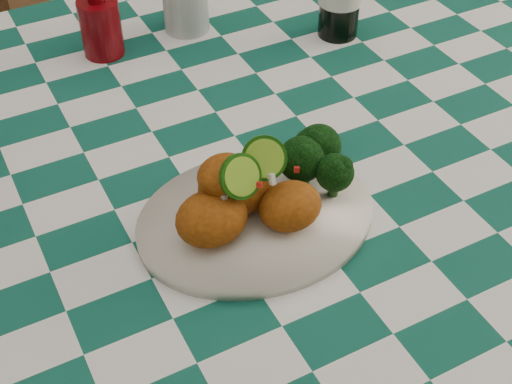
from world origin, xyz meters
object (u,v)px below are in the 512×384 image
ketchup_bottle (99,15)px  wooden_chair_right (183,53)px  fried_chicken_pile (253,183)px  plate (256,219)px  dining_table (187,327)px

ketchup_bottle → wooden_chair_right: wooden_chair_right is taller
fried_chicken_pile → wooden_chair_right: (0.25, 0.85, -0.36)m
plate → dining_table: bearing=105.4°
dining_table → ketchup_bottle: bearing=88.3°
plate → wooden_chair_right: bearing=74.0°
dining_table → fried_chicken_pile: fried_chicken_pile is taller
ketchup_bottle → wooden_chair_right: (0.28, 0.38, -0.36)m
dining_table → fried_chicken_pile: 0.50m
dining_table → wooden_chair_right: wooden_chair_right is taller
plate → ketchup_bottle: size_ratio=2.17×
ketchup_bottle → plate: bearing=-85.3°
dining_table → ketchup_bottle: 0.55m
fried_chicken_pile → ketchup_bottle: size_ratio=1.18×
plate → ketchup_bottle: (-0.04, 0.47, 0.06)m
fried_chicken_pile → wooden_chair_right: bearing=73.7°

